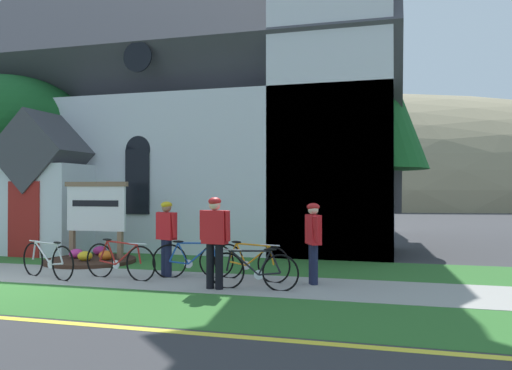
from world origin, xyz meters
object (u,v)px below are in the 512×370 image
bicycle_blue (120,261)px  cyclist_in_yellow_jersey (166,233)px  bicycle_yellow (48,260)px  yard_deciduous_tree (11,128)px  cyclist_in_orange_jersey (313,237)px  roadside_conifer (358,77)px  bicycle_red (250,262)px  bicycle_orange (254,270)px  church_sign (96,210)px  cyclist_in_blue_jersey (215,235)px  bicycle_silver (193,260)px

bicycle_blue → cyclist_in_yellow_jersey: 1.12m
bicycle_yellow → yard_deciduous_tree: 8.09m
cyclist_in_orange_jersey → roadside_conifer: size_ratio=0.20×
bicycle_red → bicycle_blue: bearing=-167.7°
bicycle_red → cyclist_in_yellow_jersey: (-1.85, -0.06, 0.55)m
bicycle_yellow → bicycle_orange: 4.52m
bicycle_yellow → cyclist_in_yellow_jersey: size_ratio=1.07×
church_sign → yard_deciduous_tree: (-4.84, 2.52, 2.57)m
bicycle_blue → cyclist_in_blue_jersey: (2.28, -0.49, 0.63)m
roadside_conifer → bicycle_red: bearing=-106.9°
church_sign → bicycle_red: bearing=-19.0°
bicycle_blue → bicycle_red: bearing=12.3°
bicycle_yellow → bicycle_blue: bearing=11.3°
bicycle_silver → cyclist_in_yellow_jersey: size_ratio=1.03×
bicycle_orange → cyclist_in_yellow_jersey: 2.41m
bicycle_red → bicycle_yellow: (-4.19, -0.89, -0.00)m
bicycle_red → bicycle_blue: (-2.67, -0.58, 0.00)m
cyclist_in_blue_jersey → bicycle_blue: bearing=167.8°
bicycle_orange → roadside_conifer: bearing=77.9°
bicycle_blue → cyclist_in_yellow_jersey: cyclist_in_yellow_jersey is taller
church_sign → bicycle_red: 5.00m
bicycle_silver → cyclist_in_yellow_jersey: (-0.59, -0.03, 0.56)m
church_sign → bicycle_blue: size_ratio=1.15×
bicycle_orange → church_sign: bearing=153.2°
cyclist_in_yellow_jersey → yard_deciduous_tree: 9.19m
cyclist_in_orange_jersey → cyclist_in_blue_jersey: bearing=-150.8°
church_sign → bicycle_silver: bearing=-25.8°
bicycle_silver → yard_deciduous_tree: 9.87m
bicycle_yellow → bicycle_orange: (4.52, -0.03, -0.02)m
roadside_conifer → yard_deciduous_tree: 11.50m
bicycle_blue → cyclist_in_blue_jersey: cyclist_in_blue_jersey is taller
bicycle_red → roadside_conifer: 7.91m
cyclist_in_blue_jersey → yard_deciduous_tree: size_ratio=0.31×
church_sign → cyclist_in_orange_jersey: bearing=-16.1°
bicycle_red → cyclist_in_blue_jersey: bearing=-109.7°
bicycle_blue → bicycle_orange: (3.00, -0.34, -0.02)m
bicycle_red → bicycle_blue: bicycle_blue is taller
bicycle_blue → cyclist_in_orange_jersey: size_ratio=1.12×
yard_deciduous_tree → bicycle_orange: bearing=-27.2°
bicycle_red → bicycle_blue: size_ratio=0.98×
bicycle_silver → cyclist_in_blue_jersey: 1.50m
roadside_conifer → bicycle_silver: bearing=-117.2°
church_sign → bicycle_red: church_sign is taller
bicycle_red → cyclist_in_blue_jersey: size_ratio=1.03×
church_sign → bicycle_silver: church_sign is taller
bicycle_yellow → bicycle_red: bearing=11.9°
bicycle_blue → cyclist_in_blue_jersey: 2.42m
bicycle_orange → cyclist_in_orange_jersey: bearing=38.7°
bicycle_orange → cyclist_in_orange_jersey: 1.40m
church_sign → bicycle_orange: size_ratio=1.19×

